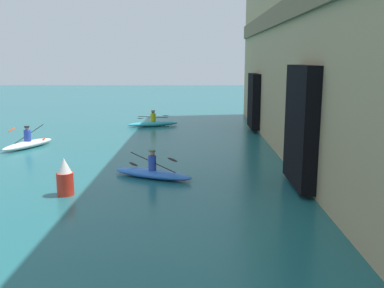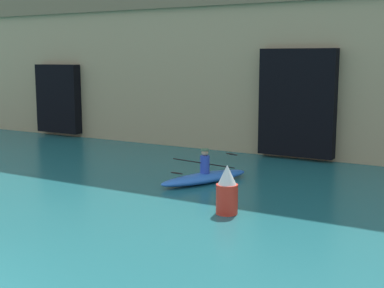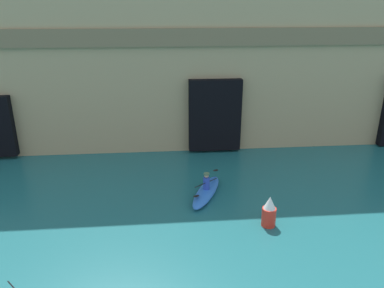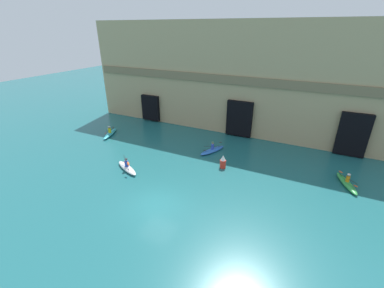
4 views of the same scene
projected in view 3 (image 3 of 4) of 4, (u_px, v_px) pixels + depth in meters
cliff_bluff at (203, 36)px, 22.79m from camera, size 40.61×5.97×12.86m
kayak_blue at (206, 191)px, 17.21m from camera, size 2.04×3.36×1.10m
marker_buoy at (269, 212)px, 14.72m from camera, size 0.56×0.56×1.28m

